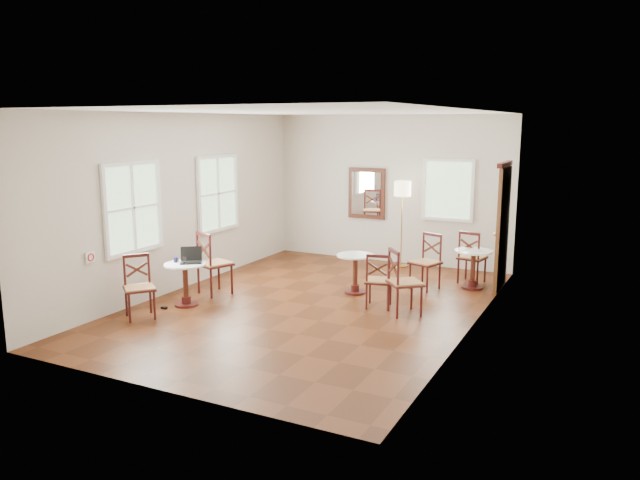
{
  "coord_description": "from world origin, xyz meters",
  "views": [
    {
      "loc": [
        4.27,
        -8.23,
        2.83
      ],
      "look_at": [
        0.0,
        0.3,
        1.0
      ],
      "focal_mm": 34.27,
      "sensor_mm": 36.0,
      "label": 1
    }
  ],
  "objects_px": {
    "mouse": "(184,263)",
    "power_adapter": "(164,308)",
    "water_glass": "(184,260)",
    "chair_back_a": "(472,257)",
    "cafe_table_back": "(473,265)",
    "chair_near_a": "(213,263)",
    "chair_mid_a": "(379,280)",
    "chair_mid_b": "(403,282)",
    "laptop": "(191,259)",
    "chair_back_b": "(426,262)",
    "floor_lamp": "(402,194)",
    "cafe_table_mid": "(355,269)",
    "chair_near_b": "(139,287)",
    "navy_mug": "(176,260)",
    "cafe_table_near": "(185,280)"
  },
  "relations": [
    {
      "from": "chair_back_a",
      "to": "laptop",
      "type": "bearing_deg",
      "value": 50.97
    },
    {
      "from": "cafe_table_mid",
      "to": "power_adapter",
      "type": "bearing_deg",
      "value": -136.83
    },
    {
      "from": "chair_back_b",
      "to": "laptop",
      "type": "xyz_separation_m",
      "value": [
        -3.04,
        -2.54,
        0.26
      ]
    },
    {
      "from": "chair_mid_b",
      "to": "chair_back_a",
      "type": "height_order",
      "value": "chair_mid_b"
    },
    {
      "from": "chair_back_b",
      "to": "floor_lamp",
      "type": "distance_m",
      "value": 1.93
    },
    {
      "from": "cafe_table_back",
      "to": "chair_near_a",
      "type": "relative_size",
      "value": 0.64
    },
    {
      "from": "chair_near_a",
      "to": "chair_back_b",
      "type": "bearing_deg",
      "value": -126.4
    },
    {
      "from": "cafe_table_mid",
      "to": "water_glass",
      "type": "bearing_deg",
      "value": -138.46
    },
    {
      "from": "mouse",
      "to": "navy_mug",
      "type": "xyz_separation_m",
      "value": [
        -0.17,
        0.03,
        0.02
      ]
    },
    {
      "from": "chair_mid_b",
      "to": "laptop",
      "type": "bearing_deg",
      "value": 66.89
    },
    {
      "from": "chair_near_b",
      "to": "chair_mid_a",
      "type": "bearing_deg",
      "value": -16.57
    },
    {
      "from": "chair_near_b",
      "to": "laptop",
      "type": "height_order",
      "value": "chair_near_b"
    },
    {
      "from": "cafe_table_mid",
      "to": "navy_mug",
      "type": "bearing_deg",
      "value": -141.03
    },
    {
      "from": "water_glass",
      "to": "power_adapter",
      "type": "bearing_deg",
      "value": -123.52
    },
    {
      "from": "chair_back_a",
      "to": "power_adapter",
      "type": "xyz_separation_m",
      "value": [
        -3.89,
        -3.7,
        -0.46
      ]
    },
    {
      "from": "chair_near_a",
      "to": "navy_mug",
      "type": "relative_size",
      "value": 10.62
    },
    {
      "from": "cafe_table_mid",
      "to": "chair_mid_b",
      "type": "height_order",
      "value": "chair_mid_b"
    },
    {
      "from": "mouse",
      "to": "power_adapter",
      "type": "height_order",
      "value": "mouse"
    },
    {
      "from": "cafe_table_near",
      "to": "power_adapter",
      "type": "bearing_deg",
      "value": -122.9
    },
    {
      "from": "chair_back_a",
      "to": "power_adapter",
      "type": "relative_size",
      "value": 10.4
    },
    {
      "from": "chair_near_a",
      "to": "laptop",
      "type": "xyz_separation_m",
      "value": [
        0.04,
        -0.62,
        0.21
      ]
    },
    {
      "from": "cafe_table_mid",
      "to": "chair_back_a",
      "type": "distance_m",
      "value": 2.22
    },
    {
      "from": "chair_mid_a",
      "to": "navy_mug",
      "type": "bearing_deg",
      "value": 10.19
    },
    {
      "from": "power_adapter",
      "to": "floor_lamp",
      "type": "bearing_deg",
      "value": 61.64
    },
    {
      "from": "cafe_table_near",
      "to": "chair_back_a",
      "type": "bearing_deg",
      "value": 42.56
    },
    {
      "from": "chair_back_a",
      "to": "power_adapter",
      "type": "bearing_deg",
      "value": 52.67
    },
    {
      "from": "mouse",
      "to": "water_glass",
      "type": "distance_m",
      "value": 0.03
    },
    {
      "from": "chair_near_a",
      "to": "chair_near_b",
      "type": "bearing_deg",
      "value": 103.64
    },
    {
      "from": "chair_back_b",
      "to": "water_glass",
      "type": "bearing_deg",
      "value": -120.0
    },
    {
      "from": "cafe_table_back",
      "to": "power_adapter",
      "type": "bearing_deg",
      "value": -140.13
    },
    {
      "from": "cafe_table_back",
      "to": "water_glass",
      "type": "height_order",
      "value": "water_glass"
    },
    {
      "from": "chair_mid_a",
      "to": "power_adapter",
      "type": "distance_m",
      "value": 3.36
    },
    {
      "from": "water_glass",
      "to": "chair_mid_b",
      "type": "bearing_deg",
      "value": 19.25
    },
    {
      "from": "mouse",
      "to": "water_glass",
      "type": "bearing_deg",
      "value": 79.39
    },
    {
      "from": "chair_mid_b",
      "to": "cafe_table_back",
      "type": "bearing_deg",
      "value": -57.83
    },
    {
      "from": "chair_near_b",
      "to": "chair_back_a",
      "type": "distance_m",
      "value": 5.73
    },
    {
      "from": "chair_near_a",
      "to": "chair_back_a",
      "type": "distance_m",
      "value": 4.56
    },
    {
      "from": "chair_near_a",
      "to": "chair_mid_a",
      "type": "xyz_separation_m",
      "value": [
        2.76,
        0.52,
        -0.1
      ]
    },
    {
      "from": "cafe_table_back",
      "to": "mouse",
      "type": "bearing_deg",
      "value": -141.24
    },
    {
      "from": "chair_near_a",
      "to": "power_adapter",
      "type": "relative_size",
      "value": 11.6
    },
    {
      "from": "chair_near_b",
      "to": "chair_mid_b",
      "type": "height_order",
      "value": "chair_mid_b"
    },
    {
      "from": "chair_near_a",
      "to": "mouse",
      "type": "bearing_deg",
      "value": 111.99
    },
    {
      "from": "chair_mid_b",
      "to": "water_glass",
      "type": "xyz_separation_m",
      "value": [
        -3.2,
        -1.12,
        0.23
      ]
    },
    {
      "from": "chair_mid_a",
      "to": "chair_back_a",
      "type": "distance_m",
      "value": 2.34
    },
    {
      "from": "cafe_table_mid",
      "to": "chair_back_b",
      "type": "relative_size",
      "value": 0.69
    },
    {
      "from": "chair_near_a",
      "to": "mouse",
      "type": "xyz_separation_m",
      "value": [
        0.0,
        -0.76,
        0.17
      ]
    },
    {
      "from": "chair_near_a",
      "to": "laptop",
      "type": "height_order",
      "value": "chair_near_a"
    },
    {
      "from": "chair_mid_b",
      "to": "floor_lamp",
      "type": "bearing_deg",
      "value": -20.76
    },
    {
      "from": "laptop",
      "to": "chair_back_b",
      "type": "bearing_deg",
      "value": 5.08
    },
    {
      "from": "cafe_table_near",
      "to": "water_glass",
      "type": "height_order",
      "value": "water_glass"
    }
  ]
}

